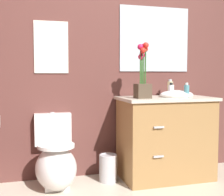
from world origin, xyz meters
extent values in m
cube|color=brown|center=(0.20, 1.46, 1.25)|extent=(4.15, 0.05, 2.50)
ellipsoid|color=white|center=(-0.74, 1.11, 0.20)|extent=(0.38, 0.48, 0.40)
cube|color=white|center=(-0.74, 1.16, 0.09)|extent=(0.22, 0.26, 0.18)
cube|color=white|center=(-0.74, 1.40, 0.52)|extent=(0.36, 0.13, 0.32)
cylinder|color=white|center=(-0.74, 1.09, 0.42)|extent=(0.34, 0.34, 0.03)
cylinder|color=#B7B7BC|center=(-0.74, 1.40, 0.68)|extent=(0.04, 0.04, 0.02)
cube|color=#9E7242|center=(0.38, 1.13, 0.40)|extent=(0.90, 0.52, 0.81)
cube|color=beige|center=(0.38, 1.13, 0.82)|extent=(0.94, 0.56, 0.03)
ellipsoid|color=white|center=(0.50, 1.13, 0.86)|extent=(0.36, 0.26, 0.10)
cylinder|color=#B7B7BC|center=(0.50, 1.29, 0.93)|extent=(0.02, 0.02, 0.18)
cube|color=#B7B7BC|center=(0.18, 0.86, 0.58)|extent=(0.10, 0.02, 0.02)
cube|color=#B7B7BC|center=(0.18, 0.86, 0.31)|extent=(0.10, 0.02, 0.02)
cube|color=#4C3D2D|center=(0.10, 1.06, 0.91)|extent=(0.14, 0.14, 0.14)
cylinder|color=#386B2D|center=(0.12, 1.05, 1.14)|extent=(0.01, 0.01, 0.33)
sphere|color=red|center=(0.12, 1.05, 1.31)|extent=(0.06, 0.06, 0.06)
cylinder|color=#386B2D|center=(0.11, 1.07, 1.16)|extent=(0.01, 0.01, 0.36)
sphere|color=#E01E51|center=(0.11, 1.07, 1.34)|extent=(0.06, 0.06, 0.06)
cylinder|color=#386B2D|center=(0.10, 1.08, 1.11)|extent=(0.01, 0.01, 0.28)
sphere|color=#E01E51|center=(0.10, 1.08, 1.25)|extent=(0.06, 0.06, 0.06)
cylinder|color=#386B2D|center=(0.08, 1.07, 1.11)|extent=(0.01, 0.01, 0.26)
sphere|color=#E01E51|center=(0.08, 1.07, 1.24)|extent=(0.06, 0.06, 0.06)
cylinder|color=#386B2D|center=(0.06, 1.04, 1.15)|extent=(0.01, 0.01, 0.35)
sphere|color=#E01E51|center=(0.06, 1.04, 1.33)|extent=(0.06, 0.06, 0.06)
cylinder|color=#386B2D|center=(0.08, 1.02, 1.14)|extent=(0.01, 0.01, 0.32)
sphere|color=red|center=(0.08, 1.02, 1.29)|extent=(0.06, 0.06, 0.06)
cylinder|color=#386B2D|center=(0.11, 1.02, 1.16)|extent=(0.01, 0.01, 0.37)
sphere|color=red|center=(0.11, 1.02, 1.34)|extent=(0.06, 0.06, 0.06)
cylinder|color=white|center=(0.45, 1.15, 0.90)|extent=(0.06, 0.06, 0.12)
cylinder|color=black|center=(0.45, 1.15, 0.97)|extent=(0.03, 0.03, 0.02)
cylinder|color=teal|center=(0.57, 1.04, 0.90)|extent=(0.05, 0.05, 0.12)
cylinder|color=silver|center=(0.57, 1.04, 0.97)|extent=(0.03, 0.03, 0.02)
cylinder|color=beige|center=(0.49, 1.25, 0.91)|extent=(0.06, 0.06, 0.16)
cylinder|color=#B7B7BC|center=(0.49, 1.25, 1.00)|extent=(0.03, 0.03, 0.02)
cylinder|color=#B7B7BC|center=(-0.22, 1.18, 0.13)|extent=(0.18, 0.18, 0.26)
torus|color=#B7B7BC|center=(-0.22, 1.18, 0.27)|extent=(0.18, 0.18, 0.01)
cube|color=silver|center=(-0.74, 1.42, 1.34)|extent=(0.34, 0.01, 0.52)
cube|color=#B2BCC6|center=(0.38, 1.42, 1.45)|extent=(0.80, 0.01, 0.70)
camera|label=1|loc=(-1.03, -1.75, 1.07)|focal=49.95mm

